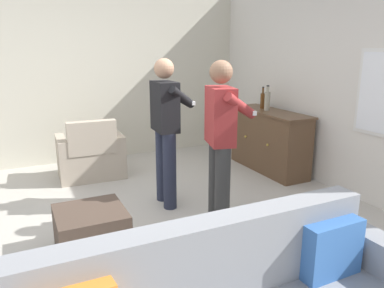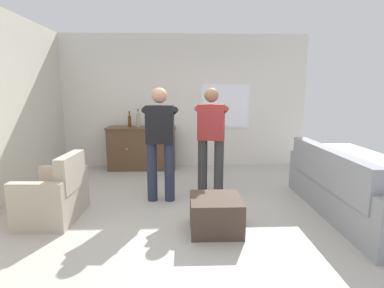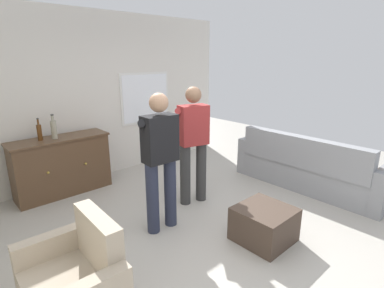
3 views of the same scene
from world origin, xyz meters
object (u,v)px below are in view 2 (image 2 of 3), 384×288
Objects in this scene: ottoman at (216,214)px; person_standing_right at (211,136)px; sideboard_cabinet at (142,148)px; bottle_liquor_amber at (130,121)px; bottle_wine_green at (138,120)px; couch at (338,190)px; armchair at (55,197)px; person_standing_left at (160,139)px.

person_standing_right is (0.06, 1.28, 0.74)m from ottoman.
bottle_liquor_amber reaches higher than sideboard_cabinet.
bottle_wine_green reaches higher than ottoman.
couch is 3.70m from armchair.
armchair is 0.54× the size of person_standing_left.
couch is at bearing -14.66° from person_standing_left.
armchair is 2.47× the size of bottle_wine_green.
person_standing_left is (0.52, -1.84, 0.49)m from sideboard_cabinet.
sideboard_cabinet is 0.62m from bottle_liquor_amber.
bottle_wine_green reaches higher than bottle_liquor_amber.
bottle_liquor_amber is at bearing 163.81° from bottle_wine_green.
bottle_liquor_amber is 2.02m from person_standing_left.
ottoman is at bearing -54.87° from person_standing_left.
bottle_liquor_amber is 0.19× the size of person_standing_left.
bottle_liquor_amber is (-0.19, 0.05, -0.02)m from bottle_wine_green.
sideboard_cabinet is 4.34× the size of bottle_liquor_amber.
sideboard_cabinet is at bearing 71.99° from armchair.
armchair reaches higher than ottoman.
person_standing_right is (2.09, 0.89, 0.65)m from armchair.
armchair is 2.59m from sideboard_cabinet.
bottle_wine_green is 2.05m from person_standing_right.
person_standing_right is at bearing 22.97° from armchair.
couch is 1.41× the size of person_standing_right.
bottle_wine_green is at bearing 73.05° from armchair.
person_standing_right reaches higher than armchair.
person_standing_left reaches higher than couch.
person_standing_left is at bearing 125.13° from ottoman.
bottle_liquor_amber reaches higher than armchair.
ottoman is at bearing -92.68° from person_standing_right.
armchair is at bearing -106.95° from bottle_wine_green.
person_standing_left reaches higher than bottle_wine_green.
armchair is at bearing -108.01° from sideboard_cabinet.
person_standing_left reaches higher than bottle_liquor_amber.
ottoman is 0.35× the size of person_standing_right.
couch is 6.48× the size of bottle_wine_green.
bottle_liquor_amber reaches higher than couch.
bottle_wine_green reaches higher than armchair.
armchair is 0.54× the size of person_standing_right.
armchair is 2.07m from ottoman.
person_standing_left reaches higher than sideboard_cabinet.
sideboard_cabinet is at bearing 25.02° from bottle_wine_green.
armchair is 2.65m from bottle_liquor_amber.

